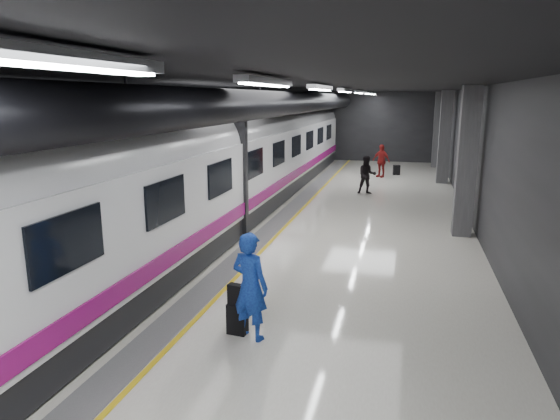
% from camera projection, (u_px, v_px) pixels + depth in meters
% --- Properties ---
extents(ground, '(40.00, 40.00, 0.00)m').
position_uv_depth(ground, '(304.00, 242.00, 14.64)').
color(ground, silver).
rests_on(ground, ground).
extents(platform_hall, '(10.02, 40.02, 4.51)m').
position_uv_depth(platform_hall, '(302.00, 119.00, 14.84)').
color(platform_hall, black).
rests_on(platform_hall, ground).
extents(train, '(3.05, 38.00, 4.05)m').
position_uv_depth(train, '(199.00, 168.00, 14.97)').
color(train, black).
rests_on(train, ground).
extents(traveler_main, '(0.81, 0.65, 1.93)m').
position_uv_depth(traveler_main, '(250.00, 286.00, 8.62)').
color(traveler_main, blue).
rests_on(traveler_main, ground).
extents(suitcase_main, '(0.37, 0.25, 0.56)m').
position_uv_depth(suitcase_main, '(237.00, 319.00, 8.92)').
color(suitcase_main, black).
rests_on(suitcase_main, ground).
extents(shoulder_bag, '(0.30, 0.20, 0.37)m').
position_uv_depth(shoulder_bag, '(236.00, 294.00, 8.82)').
color(shoulder_bag, black).
rests_on(shoulder_bag, suitcase_main).
extents(traveler_far_a, '(0.93, 0.80, 1.67)m').
position_uv_depth(traveler_far_a, '(367.00, 175.00, 21.85)').
color(traveler_far_a, black).
rests_on(traveler_far_a, ground).
extents(traveler_far_b, '(1.10, 0.87, 1.74)m').
position_uv_depth(traveler_far_b, '(381.00, 161.00, 26.45)').
color(traveler_far_b, maroon).
rests_on(traveler_far_b, ground).
extents(suitcase_far, '(0.41, 0.31, 0.54)m').
position_uv_depth(suitcase_far, '(397.00, 170.00, 27.33)').
color(suitcase_far, black).
rests_on(suitcase_far, ground).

